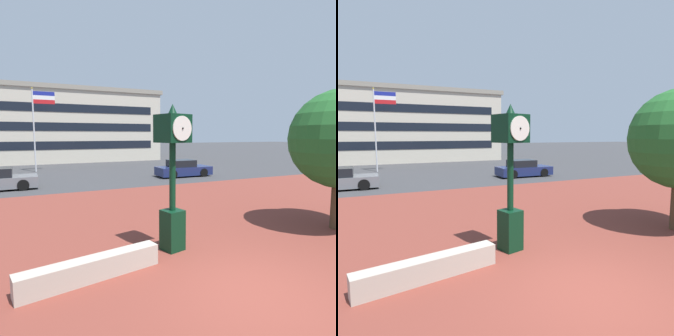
# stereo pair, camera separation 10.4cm
# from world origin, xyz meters

# --- Properties ---
(ground_plane) EXTENTS (200.00, 200.00, 0.00)m
(ground_plane) POSITION_xyz_m (0.00, 0.00, 0.00)
(ground_plane) COLOR #38383A
(plaza_brick_paving) EXTENTS (44.00, 16.35, 0.01)m
(plaza_brick_paving) POSITION_xyz_m (0.00, 4.18, 0.00)
(plaza_brick_paving) COLOR brown
(plaza_brick_paving) RESTS_ON ground
(planter_wall) EXTENTS (3.22, 1.01, 0.50)m
(planter_wall) POSITION_xyz_m (-2.87, 1.93, 0.25)
(planter_wall) COLOR #ADA393
(planter_wall) RESTS_ON ground
(street_clock) EXTENTS (0.91, 0.94, 4.00)m
(street_clock) POSITION_xyz_m (-0.54, 2.72, 2.22)
(street_clock) COLOR black
(street_clock) RESTS_ON ground
(car_street_near) EXTENTS (4.19, 1.99, 1.28)m
(car_street_near) POSITION_xyz_m (6.53, 15.48, 0.57)
(car_street_near) COLOR navy
(car_street_near) RESTS_ON ground
(car_street_far) EXTENTS (4.23, 2.00, 1.28)m
(car_street_far) POSITION_xyz_m (-5.89, 14.99, 0.57)
(car_street_far) COLOR slate
(car_street_far) RESTS_ON ground
(flagpole_primary) EXTENTS (1.83, 0.14, 7.14)m
(flagpole_primary) POSITION_xyz_m (-3.48, 23.22, 4.40)
(flagpole_primary) COLOR silver
(flagpole_primary) RESTS_ON ground
(civic_building) EXTENTS (26.71, 16.31, 8.63)m
(civic_building) POSITION_xyz_m (-2.27, 37.74, 4.33)
(civic_building) COLOR beige
(civic_building) RESTS_ON ground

